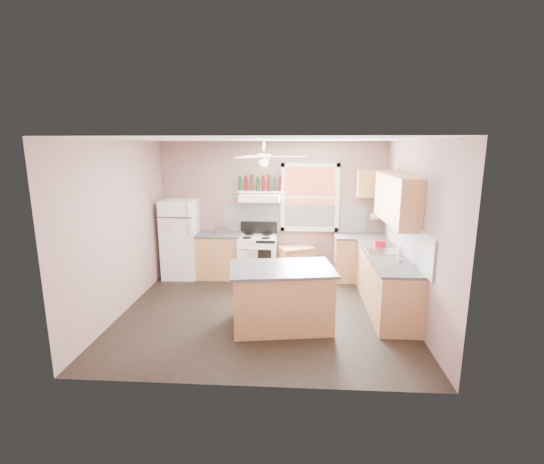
# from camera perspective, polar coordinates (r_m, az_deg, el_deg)

# --- Properties ---
(floor) EXTENTS (4.50, 4.50, 0.00)m
(floor) POSITION_cam_1_polar(r_m,az_deg,el_deg) (6.44, -1.08, -11.50)
(floor) COLOR black
(floor) RESTS_ON ground
(ceiling) EXTENTS (4.50, 4.50, 0.00)m
(ceiling) POSITION_cam_1_polar(r_m,az_deg,el_deg) (5.89, -1.19, 13.29)
(ceiling) COLOR white
(ceiling) RESTS_ON ground
(wall_back) EXTENTS (4.50, 0.05, 2.70)m
(wall_back) POSITION_cam_1_polar(r_m,az_deg,el_deg) (8.01, 0.07, 3.34)
(wall_back) COLOR #876660
(wall_back) RESTS_ON ground
(wall_right) EXTENTS (0.05, 4.00, 2.70)m
(wall_right) POSITION_cam_1_polar(r_m,az_deg,el_deg) (6.26, 20.10, 0.04)
(wall_right) COLOR #876660
(wall_right) RESTS_ON ground
(wall_left) EXTENTS (0.05, 4.00, 2.70)m
(wall_left) POSITION_cam_1_polar(r_m,az_deg,el_deg) (6.61, -21.19, 0.57)
(wall_left) COLOR #876660
(wall_left) RESTS_ON ground
(backsplash_back) EXTENTS (2.90, 0.03, 0.55)m
(backsplash_back) POSITION_cam_1_polar(r_m,az_deg,el_deg) (7.98, 3.28, 2.02)
(backsplash_back) COLOR white
(backsplash_back) RESTS_ON wall_back
(backsplash_right) EXTENTS (0.03, 2.60, 0.55)m
(backsplash_right) POSITION_cam_1_polar(r_m,az_deg,el_deg) (6.57, 18.93, -0.89)
(backsplash_right) COLOR white
(backsplash_right) RESTS_ON wall_right
(window_view) EXTENTS (1.00, 0.02, 1.20)m
(window_view) POSITION_cam_1_polar(r_m,az_deg,el_deg) (7.92, 5.50, 5.01)
(window_view) COLOR brown
(window_view) RESTS_ON wall_back
(window_frame) EXTENTS (1.16, 0.07, 1.36)m
(window_frame) POSITION_cam_1_polar(r_m,az_deg,el_deg) (7.89, 5.51, 4.98)
(window_frame) COLOR white
(window_frame) RESTS_ON wall_back
(refrigerator) EXTENTS (0.69, 0.67, 1.57)m
(refrigerator) POSITION_cam_1_polar(r_m,az_deg,el_deg) (8.09, -13.12, -0.97)
(refrigerator) COLOR white
(refrigerator) RESTS_ON floor
(base_cabinet_left) EXTENTS (0.90, 0.60, 0.86)m
(base_cabinet_left) POSITION_cam_1_polar(r_m,az_deg,el_deg) (8.03, -7.66, -3.48)
(base_cabinet_left) COLOR #A77045
(base_cabinet_left) RESTS_ON floor
(counter_left) EXTENTS (0.92, 0.62, 0.04)m
(counter_left) POSITION_cam_1_polar(r_m,az_deg,el_deg) (7.92, -7.75, -0.34)
(counter_left) COLOR #404042
(counter_left) RESTS_ON base_cabinet_left
(toaster) EXTENTS (0.29, 0.17, 0.18)m
(toaster) POSITION_cam_1_polar(r_m,az_deg,el_deg) (7.75, -7.13, 0.24)
(toaster) COLOR silver
(toaster) RESTS_ON counter_left
(stove) EXTENTS (0.75, 0.65, 0.86)m
(stove) POSITION_cam_1_polar(r_m,az_deg,el_deg) (7.85, -2.11, -3.73)
(stove) COLOR white
(stove) RESTS_ON floor
(range_hood) EXTENTS (0.78, 0.50, 0.14)m
(range_hood) POSITION_cam_1_polar(r_m,az_deg,el_deg) (7.72, -1.76, 5.02)
(range_hood) COLOR white
(range_hood) RESTS_ON wall_back
(bottle_shelf) EXTENTS (0.90, 0.26, 0.03)m
(bottle_shelf) POSITION_cam_1_polar(r_m,az_deg,el_deg) (7.82, -1.69, 5.86)
(bottle_shelf) COLOR white
(bottle_shelf) RESTS_ON range_hood
(cart) EXTENTS (0.76, 0.65, 0.64)m
(cart) POSITION_cam_1_polar(r_m,az_deg,el_deg) (7.95, 3.51, -4.37)
(cart) COLOR #A77045
(cart) RESTS_ON floor
(base_cabinet_corner) EXTENTS (1.00, 0.60, 0.86)m
(base_cabinet_corner) POSITION_cam_1_polar(r_m,az_deg,el_deg) (7.97, 12.60, -3.78)
(base_cabinet_corner) COLOR #A77045
(base_cabinet_corner) RESTS_ON floor
(base_cabinet_right) EXTENTS (0.60, 2.20, 0.86)m
(base_cabinet_right) POSITION_cam_1_polar(r_m,az_deg,el_deg) (6.70, 16.12, -7.08)
(base_cabinet_right) COLOR #A77045
(base_cabinet_right) RESTS_ON floor
(counter_corner) EXTENTS (1.02, 0.62, 0.04)m
(counter_corner) POSITION_cam_1_polar(r_m,az_deg,el_deg) (7.86, 12.75, -0.62)
(counter_corner) COLOR #404042
(counter_corner) RESTS_ON base_cabinet_corner
(counter_right) EXTENTS (0.62, 2.22, 0.04)m
(counter_right) POSITION_cam_1_polar(r_m,az_deg,el_deg) (6.57, 16.27, -3.37)
(counter_right) COLOR #404042
(counter_right) RESTS_ON base_cabinet_right
(sink) EXTENTS (0.55, 0.45, 0.03)m
(sink) POSITION_cam_1_polar(r_m,az_deg,el_deg) (6.75, 15.92, -2.80)
(sink) COLOR silver
(sink) RESTS_ON counter_right
(faucet) EXTENTS (0.03, 0.03, 0.14)m
(faucet) POSITION_cam_1_polar(r_m,az_deg,el_deg) (6.77, 17.28, -2.19)
(faucet) COLOR silver
(faucet) RESTS_ON sink
(upper_cabinet_right) EXTENTS (0.33, 1.80, 0.76)m
(upper_cabinet_right) POSITION_cam_1_polar(r_m,az_deg,el_deg) (6.62, 17.55, 4.62)
(upper_cabinet_right) COLOR #A77045
(upper_cabinet_right) RESTS_ON wall_right
(upper_cabinet_corner) EXTENTS (0.60, 0.33, 0.52)m
(upper_cabinet_corner) POSITION_cam_1_polar(r_m,az_deg,el_deg) (7.87, 14.41, 6.83)
(upper_cabinet_corner) COLOR #A77045
(upper_cabinet_corner) RESTS_ON wall_back
(paper_towel) EXTENTS (0.26, 0.12, 0.12)m
(paper_towel) POSITION_cam_1_polar(r_m,az_deg,el_deg) (8.00, 14.97, 2.19)
(paper_towel) COLOR white
(paper_towel) RESTS_ON wall_back
(island) EXTENTS (1.51, 1.08, 0.86)m
(island) POSITION_cam_1_polar(r_m,az_deg,el_deg) (5.83, 1.41, -9.55)
(island) COLOR #A77045
(island) RESTS_ON floor
(island_top) EXTENTS (1.61, 1.18, 0.04)m
(island_top) POSITION_cam_1_polar(r_m,az_deg,el_deg) (5.68, 1.43, -5.33)
(island_top) COLOR #404042
(island_top) RESTS_ON island
(ceiling_fan_hub) EXTENTS (0.20, 0.20, 0.08)m
(ceiling_fan_hub) POSITION_cam_1_polar(r_m,az_deg,el_deg) (5.89, -1.18, 10.86)
(ceiling_fan_hub) COLOR white
(ceiling_fan_hub) RESTS_ON ceiling
(soap_bottle) EXTENTS (0.12, 0.12, 0.25)m
(soap_bottle) POSITION_cam_1_polar(r_m,az_deg,el_deg) (6.22, 18.08, -2.99)
(soap_bottle) COLOR silver
(soap_bottle) RESTS_ON counter_right
(red_caddy) EXTENTS (0.19, 0.13, 0.10)m
(red_caddy) POSITION_cam_1_polar(r_m,az_deg,el_deg) (7.10, 15.32, -1.56)
(red_caddy) COLOR #B50F20
(red_caddy) RESTS_ON counter_right
(wine_bottles) EXTENTS (0.86, 0.06, 0.31)m
(wine_bottles) POSITION_cam_1_polar(r_m,az_deg,el_deg) (7.81, -1.68, 7.02)
(wine_bottles) COLOR #143819
(wine_bottles) RESTS_ON bottle_shelf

